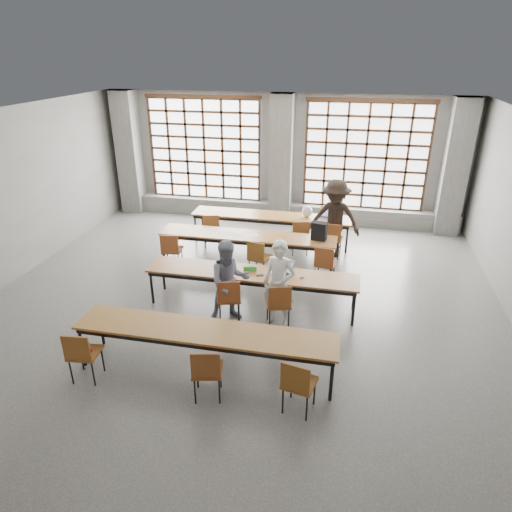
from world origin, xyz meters
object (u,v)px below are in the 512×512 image
at_px(chair_front_left, 229,296).
at_px(laptop_back, 326,215).
at_px(desk_row_b, 247,237).
at_px(desk_row_a, 271,217).
at_px(student_female, 229,281).
at_px(chair_back_mid, 300,234).
at_px(red_pouch, 84,350).
at_px(chair_mid_left, 171,248).
at_px(plastic_bag, 307,211).
at_px(desk_row_c, 252,275).
at_px(mouse, 302,277).
at_px(student_back, 335,219).
at_px(chair_mid_centre, 258,255).
at_px(chair_near_left, 82,351).
at_px(chair_back_right, 333,236).
at_px(chair_near_right, 298,381).
at_px(laptop_front, 283,270).
at_px(student_male, 279,284).
at_px(chair_mid_right, 325,261).
at_px(green_box, 250,268).
at_px(chair_front_right, 279,301).
at_px(chair_near_mid, 207,369).
at_px(backpack, 319,231).
at_px(phone, 260,275).
at_px(chair_back_left, 211,227).
at_px(desk_row_d, 205,334).

distance_m(chair_front_left, laptop_back, 4.22).
bearing_deg(desk_row_b, desk_row_a, 78.58).
relative_size(student_female, laptop_back, 3.61).
distance_m(chair_back_mid, red_pouch, 5.78).
xyz_separation_m(chair_mid_left, plastic_bag, (2.78, 2.10, 0.34)).
bearing_deg(desk_row_c, mouse, -1.21).
height_order(chair_mid_left, mouse, chair_mid_left).
distance_m(chair_front_left, student_back, 3.77).
xyz_separation_m(chair_mid_centre, chair_near_left, (-1.84, -3.84, 0.00)).
distance_m(desk_row_b, student_female, 2.33).
height_order(laptop_back, red_pouch, laptop_back).
xyz_separation_m(laptop_back, red_pouch, (-3.12, -5.91, -0.29)).
xyz_separation_m(chair_back_right, chair_mid_left, (-3.47, -1.42, 0.00)).
bearing_deg(chair_near_right, laptop_front, 102.97).
distance_m(desk_row_c, student_back, 3.07).
distance_m(chair_back_right, student_male, 3.21).
xyz_separation_m(chair_mid_right, green_box, (-1.34, -1.11, 0.24)).
relative_size(chair_front_right, plastic_bag, 3.08).
xyz_separation_m(desk_row_b, chair_mid_right, (1.79, -0.63, -0.13)).
bearing_deg(chair_front_left, desk_row_a, 89.08).
xyz_separation_m(mouse, red_pouch, (-2.92, -2.55, -0.25)).
bearing_deg(chair_mid_right, chair_near_mid, -109.32).
bearing_deg(red_pouch, backpack, 55.29).
bearing_deg(phone, chair_mid_right, 49.25).
bearing_deg(desk_row_c, student_back, 63.13).
distance_m(desk_row_a, chair_mid_right, 2.54).
bearing_deg(chair_back_left, chair_near_right, -61.89).
height_order(desk_row_a, chair_back_mid, chair_back_mid).
relative_size(chair_back_left, student_back, 0.47).
height_order(student_back, backpack, student_back).
bearing_deg(desk_row_c, laptop_back, 71.01).
xyz_separation_m(chair_near_mid, laptop_front, (0.63, 2.75, 0.25)).
distance_m(desk_row_c, chair_front_right, 0.89).
distance_m(student_male, backpack, 2.42).
bearing_deg(chair_near_mid, plastic_bag, 82.89).
height_order(desk_row_c, chair_back_mid, chair_back_mid).
distance_m(chair_back_left, chair_back_right, 2.97).
bearing_deg(laptop_back, laptop_front, -100.03).
bearing_deg(student_male, laptop_back, 96.43).
bearing_deg(desk_row_b, red_pouch, -108.55).
xyz_separation_m(desk_row_d, student_male, (0.87, 1.52, 0.14)).
bearing_deg(desk_row_b, student_female, -85.01).
relative_size(desk_row_a, desk_row_d, 1.00).
bearing_deg(student_back, mouse, -89.95).
distance_m(chair_mid_right, laptop_back, 2.17).
relative_size(desk_row_d, chair_mid_left, 4.55).
relative_size(desk_row_a, laptop_back, 9.40).
distance_m(chair_back_left, laptop_front, 3.32).
relative_size(desk_row_c, student_male, 2.48).
bearing_deg(chair_near_right, chair_mid_right, 88.84).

